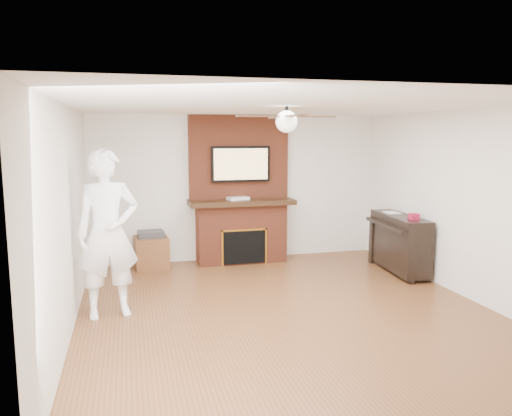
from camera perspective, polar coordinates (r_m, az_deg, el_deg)
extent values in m
cube|color=#583219|center=(6.40, 3.32, -12.27)|extent=(5.36, 5.86, 0.18)
cube|color=white|center=(6.01, 3.54, 12.40)|extent=(5.36, 5.86, 0.18)
cube|color=silver|center=(8.79, -2.24, 2.37)|extent=(5.36, 0.18, 2.50)
cube|color=silver|center=(3.52, 17.77, -7.06)|extent=(5.36, 0.18, 2.50)
cube|color=silver|center=(5.83, -21.62, -1.26)|extent=(0.18, 5.86, 2.50)
cube|color=silver|center=(7.28, 23.23, 0.46)|extent=(0.18, 5.86, 2.50)
cube|color=brown|center=(8.57, -1.73, -2.85)|extent=(1.50, 0.50, 1.00)
cube|color=black|center=(8.46, -1.70, 0.70)|extent=(1.78, 0.64, 0.08)
cube|color=brown|center=(8.56, -1.99, 5.84)|extent=(1.70, 0.20, 1.42)
cube|color=black|center=(8.37, -1.34, -4.49)|extent=(0.70, 0.06, 0.55)
cube|color=#BF8C2D|center=(8.30, -1.34, -2.55)|extent=(0.78, 0.02, 0.03)
cube|color=#BF8C2D|center=(8.29, -3.87, -4.63)|extent=(0.03, 0.02, 0.61)
cube|color=#BF8C2D|center=(8.45, 1.15, -4.36)|extent=(0.03, 0.02, 0.61)
cube|color=black|center=(8.43, -1.78, 5.05)|extent=(1.00, 0.07, 0.60)
cube|color=#D7B572|center=(8.39, -1.72, 5.04)|extent=(0.92, 0.01, 0.52)
cylinder|color=black|center=(6.00, 3.52, 10.88)|extent=(0.04, 0.04, 0.14)
sphere|color=white|center=(6.00, 3.51, 9.83)|extent=(0.26, 0.26, 0.26)
cube|color=black|center=(6.11, 6.51, 10.33)|extent=(0.55, 0.11, 0.01)
cube|color=black|center=(6.31, 2.58, 10.30)|extent=(0.11, 0.55, 0.01)
cube|color=black|center=(5.91, 0.42, 10.45)|extent=(0.55, 0.11, 0.01)
cube|color=black|center=(5.69, 4.56, 10.51)|extent=(0.11, 0.55, 0.01)
imported|color=white|center=(6.16, -16.58, -2.83)|extent=(0.81, 0.62, 2.01)
cube|color=brown|center=(8.41, -11.88, -4.96)|extent=(0.57, 0.57, 0.51)
cube|color=#303032|center=(8.35, -11.94, -2.92)|extent=(0.43, 0.36, 0.10)
cube|color=black|center=(8.23, 16.07, -3.78)|extent=(0.51, 1.42, 0.86)
cube|color=black|center=(7.66, 17.41, -5.54)|extent=(0.06, 0.11, 0.75)
cube|color=black|center=(8.71, 13.13, -3.73)|extent=(0.06, 0.11, 0.75)
cube|color=black|center=(8.06, 14.70, -1.88)|extent=(0.25, 1.29, 0.05)
cube|color=silver|center=(8.38, 15.26, -0.51)|extent=(0.19, 0.27, 0.01)
cube|color=maroon|center=(7.83, 17.59, -0.93)|extent=(0.13, 0.13, 0.09)
cube|color=silver|center=(8.41, -2.08, 1.11)|extent=(0.39, 0.28, 0.05)
cylinder|color=orange|center=(8.45, -2.89, -6.13)|extent=(0.07, 0.07, 0.10)
cylinder|color=#488D38|center=(8.52, -2.17, -6.06)|extent=(0.06, 0.06, 0.09)
cylinder|color=beige|center=(8.53, -1.22, -5.98)|extent=(0.07, 0.07, 0.10)
cylinder|color=#3754A5|center=(8.53, -0.30, -6.09)|extent=(0.06, 0.06, 0.08)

